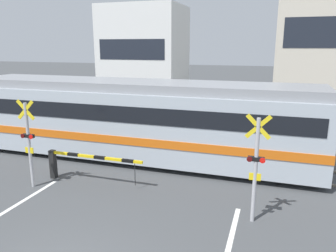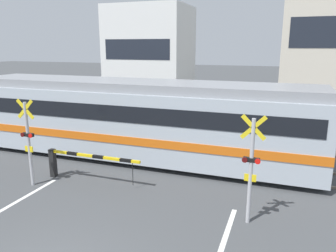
{
  "view_description": "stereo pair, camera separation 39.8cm",
  "coord_description": "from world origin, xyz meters",
  "px_view_note": "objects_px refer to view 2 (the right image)",
  "views": [
    {
      "loc": [
        4.09,
        -4.55,
        4.83
      ],
      "look_at": [
        0.0,
        7.96,
        1.6
      ],
      "focal_mm": 35.0,
      "sensor_mm": 36.0,
      "label": 1
    },
    {
      "loc": [
        4.47,
        -4.42,
        4.83
      ],
      "look_at": [
        0.0,
        7.96,
        1.6
      ],
      "focal_mm": 35.0,
      "sensor_mm": 36.0,
      "label": 2
    }
  ],
  "objects_px": {
    "crossing_signal_right": "(251,165)",
    "crossing_signal_left": "(28,139)",
    "crossing_barrier_far": "(242,131)",
    "crossing_barrier_near": "(74,160)",
    "pedestrian": "(213,113)",
    "commuter_train": "(135,117)"
  },
  "relations": [
    {
      "from": "crossing_signal_left",
      "to": "pedestrian",
      "type": "bearing_deg",
      "value": 67.96
    },
    {
      "from": "pedestrian",
      "to": "crossing_signal_left",
      "type": "bearing_deg",
      "value": -112.04
    },
    {
      "from": "crossing_barrier_near",
      "to": "crossing_signal_right",
      "type": "xyz_separation_m",
      "value": [
        6.37,
        -0.9,
        0.93
      ]
    },
    {
      "from": "commuter_train",
      "to": "crossing_signal_left",
      "type": "bearing_deg",
      "value": -118.48
    },
    {
      "from": "crossing_barrier_near",
      "to": "pedestrian",
      "type": "xyz_separation_m",
      "value": [
        3.08,
        9.53,
        0.11
      ]
    },
    {
      "from": "crossing_barrier_far",
      "to": "crossing_signal_left",
      "type": "bearing_deg",
      "value": -131.48
    },
    {
      "from": "crossing_signal_left",
      "to": "crossing_signal_right",
      "type": "xyz_separation_m",
      "value": [
        7.51,
        0.0,
        0.0
      ]
    },
    {
      "from": "crossing_signal_right",
      "to": "commuter_train",
      "type": "bearing_deg",
      "value": 143.18
    },
    {
      "from": "commuter_train",
      "to": "crossing_signal_right",
      "type": "height_order",
      "value": "commuter_train"
    },
    {
      "from": "crossing_signal_left",
      "to": "crossing_signal_right",
      "type": "distance_m",
      "value": 7.51
    },
    {
      "from": "commuter_train",
      "to": "pedestrian",
      "type": "height_order",
      "value": "commuter_train"
    },
    {
      "from": "crossing_signal_left",
      "to": "pedestrian",
      "type": "height_order",
      "value": "crossing_signal_left"
    },
    {
      "from": "commuter_train",
      "to": "crossing_barrier_far",
      "type": "relative_size",
      "value": 4.16
    },
    {
      "from": "crossing_barrier_far",
      "to": "pedestrian",
      "type": "xyz_separation_m",
      "value": [
        -2.15,
        3.22,
        0.11
      ]
    },
    {
      "from": "crossing_barrier_far",
      "to": "crossing_signal_right",
      "type": "height_order",
      "value": "crossing_signal_right"
    },
    {
      "from": "crossing_barrier_near",
      "to": "commuter_train",
      "type": "bearing_deg",
      "value": 71.69
    },
    {
      "from": "crossing_barrier_far",
      "to": "crossing_signal_left",
      "type": "xyz_separation_m",
      "value": [
        -6.37,
        -7.21,
        0.93
      ]
    },
    {
      "from": "crossing_barrier_near",
      "to": "pedestrian",
      "type": "bearing_deg",
      "value": 72.1
    },
    {
      "from": "crossing_barrier_far",
      "to": "pedestrian",
      "type": "distance_m",
      "value": 3.87
    },
    {
      "from": "crossing_signal_right",
      "to": "crossing_signal_left",
      "type": "bearing_deg",
      "value": 180.0
    },
    {
      "from": "commuter_train",
      "to": "crossing_signal_left",
      "type": "height_order",
      "value": "commuter_train"
    },
    {
      "from": "commuter_train",
      "to": "crossing_signal_right",
      "type": "xyz_separation_m",
      "value": [
        5.34,
        -4.0,
        -0.11
      ]
    }
  ]
}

